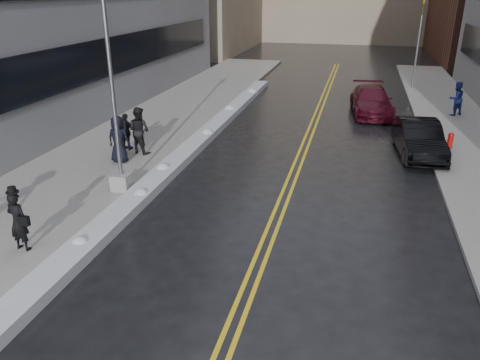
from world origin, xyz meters
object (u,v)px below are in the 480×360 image
Objects in this scene: pedestrian_b at (139,130)px; pedestrian_d at (126,132)px; pedestrian_fedora at (18,221)px; car_black at (419,139)px; fire_hydrant at (450,140)px; car_maroon at (371,101)px; lamppost at (116,126)px; pedestrian_c at (119,139)px; pedestrian_east at (456,99)px; traffic_signal at (418,42)px.

pedestrian_b is 1.25× the size of pedestrian_d.
car_black is (11.55, 11.49, -0.24)m from pedestrian_fedora.
pedestrian_fedora is at bearing 105.13° from pedestrian_d.
fire_hydrant is 14.70m from pedestrian_d.
fire_hydrant is at bearing -65.84° from car_maroon.
lamppost reaches higher than pedestrian_c.
pedestrian_fedora is at bearing 96.42° from pedestrian_c.
pedestrian_fedora is 20.89m from car_maroon.
fire_hydrant is at bearing -157.34° from pedestrian_d.
pedestrian_c is 0.36× the size of car_maroon.
car_black is at bearing 37.87° from pedestrian_east.
car_maroon is (-2.98, -7.94, -2.62)m from traffic_signal.
traffic_signal is at bearing -110.38° from pedestrian_b.
pedestrian_b is at bearing -171.25° from car_black.
pedestrian_d is at bearing 114.35° from lamppost.
pedestrian_d is 18.42m from pedestrian_east.
car_black is (11.92, 3.07, -0.40)m from pedestrian_b.
traffic_signal is 29.42m from pedestrian_fedora.
pedestrian_b is at bearing 106.05° from lamppost.
pedestrian_d is (-0.44, 1.55, -0.16)m from pedestrian_c.
fire_hydrant is 0.12× the size of traffic_signal.
car_black and car_maroon have the same top height.
lamppost is 4.85m from pedestrian_d.
traffic_signal is at bearing 80.49° from car_black.
pedestrian_east is at bearing -1.66° from car_maroon.
car_maroon is (-1.98, 7.08, 0.00)m from car_black.
traffic_signal reaches higher than fire_hydrant.
pedestrian_b is (-0.38, 8.41, 0.16)m from pedestrian_fedora.
fire_hydrant is 1.83m from car_black.
pedestrian_fedora is 23.63m from pedestrian_east.
pedestrian_fedora is 7.18m from pedestrian_c.
lamppost is 1.41× the size of car_maroon.
lamppost reaches higher than fire_hydrant.
pedestrian_b is (-1.12, 3.91, -1.35)m from lamppost.
car_black is at bearing -159.65° from pedestrian_c.
fire_hydrant is 0.42× the size of pedestrian_fedora.
fire_hydrant is at bearing -147.89° from pedestrian_b.
car_maroon is at bearing -110.55° from traffic_signal.
pedestrian_fedora is 1.05× the size of pedestrian_d.
pedestrian_b is 0.38× the size of car_maroon.
fire_hydrant is 0.37× the size of pedestrian_c.
pedestrian_c is at bearing 113.58° from pedestrian_d.
lamppost reaches higher than traffic_signal.
pedestrian_d is at bearing -4.72° from pedestrian_b.
pedestrian_east is at bearing 46.93° from lamppost.
pedestrian_c is at bearing -124.38° from traffic_signal.
pedestrian_east reaches higher than fire_hydrant.
pedestrian_fedora reaches higher than pedestrian_d.
traffic_signal is at bearing 92.05° from fire_hydrant.
pedestrian_fedora is at bearing -115.33° from traffic_signal.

